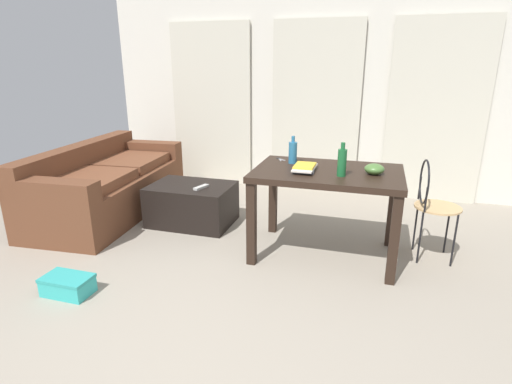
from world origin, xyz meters
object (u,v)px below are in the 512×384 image
Objects in this scene: wire_chair at (431,198)px; bowl at (374,169)px; shoebox at (68,285)px; book_stack at (305,168)px; scissors at (280,159)px; tv_remote_primary at (201,187)px; craft_table at (327,183)px; bottle_near at (342,162)px; couch at (107,186)px; coffee_table at (192,204)px; bottle_far at (293,152)px.

bowl is (-0.46, -0.20, 0.26)m from wire_chair.
book_stack is at bearing 36.22° from shoebox.
scissors reaches higher than tv_remote_primary.
shoebox is (-1.67, -1.17, -0.57)m from craft_table.
wire_chair is 0.85m from bottle_near.
tv_remote_primary is at bearing 163.13° from book_stack.
wire_chair is 5.50× the size of bowl.
bottle_near reaches higher than shoebox.
couch is at bearing 171.69° from craft_table.
couch is 5.94× the size of shoebox.
coffee_table is 2.24m from wire_chair.
bottle_far reaches higher than tv_remote_primary.
couch is 2.17m from bottle_far.
scissors is 0.64× the size of tv_remote_primary.
coffee_table is at bearing 169.16° from bowl.
bottle_far is at bearing -178.53° from wire_chair.
bottle_far is at bearing 154.54° from craft_table.
bottle_far reaches higher than wire_chair.
book_stack is (-0.18, -0.08, 0.14)m from craft_table.
shoebox is at bearing -151.51° from wire_chair.
scissors is (1.95, -0.09, 0.45)m from couch.
bottle_near is 0.89× the size of book_stack.
wire_chair reaches higher than scissors.
book_stack is at bearing -57.02° from bottle_far.
bottle_far reaches higher than bowl.
bowl reaches higher than tv_remote_primary.
bottle_near is at bearing 29.81° from shoebox.
bowl is at bearing 8.31° from tv_remote_primary.
scissors reaches higher than craft_table.
book_stack is at bearing -18.00° from coffee_table.
coffee_table is at bearing 162.93° from bottle_near.
book_stack is at bearing 166.85° from bottle_near.
bottle_far is 0.69× the size of shoebox.
bottle_far is (1.06, -0.16, 0.64)m from coffee_table.
bottle_near is 1.70× the size of bowl.
couch is 2.64m from bottle_near.
craft_table is 10.28× the size of scissors.
coffee_table is 1.40m from book_stack.
craft_table is 7.72× the size of bowl.
bowl is 0.88m from scissors.
book_stack is at bearing -49.72° from scissors.
scissors is 0.85m from tv_remote_primary.
wire_chair reaches higher than craft_table.
craft_table reaches higher than tv_remote_primary.
bowl is at bearing 27.82° from bottle_near.
scissors is (-0.83, 0.28, -0.04)m from bowl.
bottle_near is 1.10× the size of bottle_far.
bottle_far is 0.28m from book_stack.
book_stack reaches higher than couch.
wire_chair is 1.31m from scissors.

